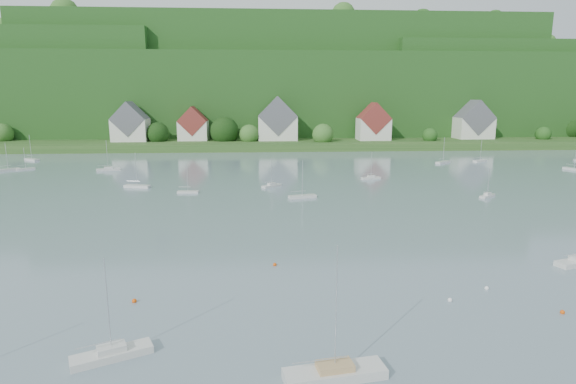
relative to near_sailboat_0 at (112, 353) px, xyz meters
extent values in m
cube|color=#264D1C|center=(15.16, 172.15, 1.05)|extent=(600.00, 60.00, 3.00)
cube|color=#194516|center=(15.16, 247.15, 19.55)|extent=(620.00, 160.00, 40.00)
cube|color=#194516|center=(25.16, 242.15, 27.55)|extent=(240.00, 130.00, 60.00)
cube|color=#194516|center=(175.16, 227.15, 21.55)|extent=(200.00, 110.00, 48.00)
sphere|color=black|center=(154.51, 170.09, 5.95)|extent=(10.46, 10.46, 10.46)
sphere|color=#244E17|center=(133.59, 157.05, 4.64)|extent=(6.45, 6.45, 6.45)
sphere|color=#356926|center=(-92.92, 163.63, 5.34)|extent=(8.61, 8.61, 8.61)
sphere|color=#356926|center=(8.36, 156.03, 5.21)|extent=(8.19, 8.19, 8.19)
sphere|color=#356926|center=(-36.80, 158.22, 4.66)|extent=(6.49, 6.49, 6.49)
sphere|color=#356926|center=(62.01, 164.23, 6.50)|extent=(12.16, 12.16, 12.16)
sphere|color=#356926|center=(38.15, 152.08, 5.39)|extent=(8.73, 8.73, 8.73)
sphere|color=black|center=(-28.72, 158.01, 5.58)|extent=(9.32, 9.32, 9.32)
sphere|color=#244E17|center=(83.00, 153.84, 4.58)|extent=(6.24, 6.24, 6.24)
sphere|color=black|center=(104.58, 166.69, 5.20)|extent=(8.16, 8.16, 8.16)
sphere|color=black|center=(-1.84, 158.51, 6.42)|extent=(11.92, 11.92, 11.92)
sphere|color=#356926|center=(-104.56, 200.69, 51.39)|extent=(10.52, 10.52, 10.52)
sphere|color=#244E17|center=(-69.11, 235.29, 51.35)|extent=(10.29, 10.29, 10.29)
sphere|color=black|center=(-53.01, 223.53, 50.80)|extent=(7.18, 7.18, 7.18)
sphere|color=#244E17|center=(54.65, 227.18, 59.79)|extent=(12.83, 12.83, 12.83)
sphere|color=#356926|center=(-24.77, 214.33, 58.98)|extent=(8.18, 8.18, 8.18)
sphere|color=#244E17|center=(16.27, 251.80, 59.78)|extent=(12.73, 12.73, 12.73)
sphere|color=#244E17|center=(98.55, 216.68, 59.56)|extent=(11.50, 11.50, 11.50)
sphere|color=#244E17|center=(75.87, 247.04, 60.11)|extent=(14.65, 14.65, 14.65)
sphere|color=#356926|center=(54.41, 203.44, 59.64)|extent=(11.95, 11.95, 11.95)
sphere|color=#244E17|center=(134.60, 210.73, 59.26)|extent=(9.76, 9.76, 9.76)
sphere|color=#356926|center=(-31.98, 246.44, 58.78)|extent=(7.07, 7.07, 7.07)
sphere|color=black|center=(11.69, 215.46, 58.99)|extent=(8.21, 8.21, 8.21)
sphere|color=#356926|center=(-7.66, 239.25, 59.69)|extent=(12.24, 12.24, 12.24)
sphere|color=#356926|center=(129.67, 215.13, 59.12)|extent=(9.00, 9.00, 9.00)
sphere|color=#356926|center=(-80.34, 208.05, 59.94)|extent=(13.65, 13.65, 13.65)
sphere|color=#244E17|center=(116.19, 230.12, 58.95)|extent=(8.03, 8.03, 8.03)
sphere|color=#356926|center=(191.80, 230.45, 47.21)|extent=(9.52, 9.52, 9.52)
sphere|color=#356926|center=(115.64, 230.51, 48.17)|extent=(14.97, 14.97, 14.97)
sphere|color=#244E17|center=(93.83, 227.97, 47.26)|extent=(9.78, 9.78, 9.78)
sphere|color=#244E17|center=(134.84, 226.86, 47.65)|extent=(12.02, 12.02, 12.02)
sphere|color=black|center=(153.06, 208.17, 47.57)|extent=(11.57, 11.57, 11.57)
sphere|color=#244E17|center=(137.59, 194.88, 47.76)|extent=(12.65, 12.65, 12.65)
sphere|color=#356926|center=(157.80, 200.52, 47.00)|extent=(8.28, 8.28, 8.28)
sphere|color=black|center=(183.06, 236.46, 46.86)|extent=(7.47, 7.47, 7.47)
sphere|color=#356926|center=(114.30, 219.37, 47.21)|extent=(9.48, 9.48, 9.48)
sphere|color=#244E17|center=(-24.82, 234.29, 41.65)|extent=(12.01, 12.01, 12.01)
sphere|color=black|center=(133.83, 224.50, 42.19)|extent=(15.08, 15.08, 15.08)
sphere|color=#356926|center=(123.56, 240.17, 42.35)|extent=(15.99, 15.99, 15.99)
sphere|color=black|center=(11.45, 244.36, 42.30)|extent=(15.72, 15.72, 15.72)
sphere|color=#244E17|center=(26.04, 240.07, 41.39)|extent=(10.54, 10.54, 10.54)
cube|color=silver|center=(-39.84, 159.15, 7.05)|extent=(14.00, 10.00, 9.00)
cube|color=#57575F|center=(-39.84, 159.15, 11.55)|extent=(14.00, 10.40, 14.00)
cube|color=silver|center=(-14.84, 161.15, 6.55)|extent=(12.00, 9.00, 8.00)
cube|color=maroon|center=(-14.84, 161.15, 10.55)|extent=(12.00, 9.36, 12.00)
cube|color=silver|center=(20.16, 160.15, 7.55)|extent=(16.00, 11.00, 10.00)
cube|color=#57575F|center=(20.16, 160.15, 12.55)|extent=(16.00, 11.44, 16.00)
cube|color=silver|center=(60.16, 158.15, 7.05)|extent=(13.00, 10.00, 9.00)
cube|color=maroon|center=(60.16, 158.15, 11.55)|extent=(13.00, 10.40, 13.00)
cube|color=silver|center=(105.16, 162.15, 7.05)|extent=(15.00, 10.00, 9.00)
cube|color=#57575F|center=(105.16, 162.15, 11.55)|extent=(15.00, 10.40, 15.00)
cube|color=silver|center=(0.00, 0.00, -0.13)|extent=(6.54, 4.34, 0.64)
cube|color=silver|center=(0.00, 0.00, 0.44)|extent=(2.56, 2.09, 0.50)
cylinder|color=silver|center=(0.00, 0.00, 4.18)|extent=(0.10, 0.10, 7.98)
cylinder|color=silver|center=(-0.86, -0.41, 1.09)|extent=(3.21, 1.57, 0.08)
cube|color=silver|center=(17.80, -3.91, -0.06)|extent=(8.11, 3.43, 0.79)
cube|color=tan|center=(17.80, -3.91, 0.58)|extent=(2.96, 1.96, 0.50)
cylinder|color=silver|center=(17.80, -3.91, 5.25)|extent=(0.10, 0.10, 9.83)
cylinder|color=silver|center=(16.63, -4.10, 1.23)|extent=(4.28, 0.77, 0.08)
cylinder|color=silver|center=(51.84, 18.12, 1.10)|extent=(3.44, 1.16, 0.08)
sphere|color=white|center=(32.05, 8.81, -0.45)|extent=(0.48, 0.48, 0.48)
sphere|color=#ED5108|center=(42.06, 5.42, -0.45)|extent=(0.45, 0.45, 0.45)
sphere|color=#ED5108|center=(14.08, 20.48, -0.45)|extent=(0.46, 0.46, 0.46)
sphere|color=white|center=(37.37, 11.55, -0.45)|extent=(0.48, 0.48, 0.48)
sphere|color=#ED5108|center=(-0.94, 10.67, -0.45)|extent=(0.50, 0.50, 0.50)
cube|color=silver|center=(21.29, 60.14, -0.16)|extent=(6.16, 3.15, 0.59)
cylinder|color=silver|center=(21.29, 60.14, 3.85)|extent=(0.10, 0.10, 7.42)
cylinder|color=silver|center=(20.43, 59.90, 1.04)|extent=(3.17, 0.93, 0.08)
cube|color=silver|center=(-31.25, 100.37, -0.13)|extent=(6.68, 3.89, 0.65)
cube|color=silver|center=(-31.25, 100.37, 0.44)|extent=(2.55, 1.95, 0.50)
cylinder|color=silver|center=(-31.25, 100.37, 4.22)|extent=(0.10, 0.10, 8.06)
cylinder|color=silver|center=(-32.16, 100.04, 1.09)|extent=(3.37, 1.28, 0.08)
cube|color=silver|center=(-55.83, 103.59, -0.22)|extent=(4.55, 3.94, 0.47)
cylinder|color=silver|center=(-55.83, 103.59, 2.98)|extent=(0.10, 0.10, 5.92)
cylinder|color=silver|center=(-56.39, 103.16, 0.92)|extent=(2.11, 1.66, 0.08)
cube|color=silver|center=(71.15, 109.24, -0.15)|extent=(5.91, 5.10, 0.61)
cylinder|color=silver|center=(71.15, 109.24, 3.99)|extent=(0.10, 0.10, 7.67)
cylinder|color=silver|center=(70.42, 108.67, 1.06)|extent=(2.72, 2.12, 0.08)
cube|color=silver|center=(60.71, 58.57, -0.22)|extent=(4.51, 3.92, 0.47)
cube|color=silver|center=(60.71, 58.57, 0.27)|extent=(1.86, 1.73, 0.50)
cylinder|color=silver|center=(60.71, 58.57, 2.95)|extent=(0.10, 0.10, 5.86)
cylinder|color=silver|center=(60.15, 58.14, 0.92)|extent=(2.09, 1.65, 0.08)
cube|color=silver|center=(-3.60, 66.87, -0.22)|extent=(4.70, 1.50, 0.46)
cylinder|color=silver|center=(-3.60, 66.87, 2.92)|extent=(0.10, 0.10, 5.81)
cylinder|color=silver|center=(-4.30, 66.90, 0.91)|extent=(2.56, 0.19, 0.08)
cube|color=silver|center=(15.13, 72.61, -0.20)|extent=(4.85, 4.39, 0.51)
cube|color=silver|center=(15.13, 72.61, 0.31)|extent=(2.02, 1.92, 0.50)
cylinder|color=silver|center=(15.13, 72.61, 3.26)|extent=(0.10, 0.10, 6.41)
cylinder|color=silver|center=(14.54, 72.12, 0.96)|extent=(2.21, 1.87, 0.08)
cube|color=silver|center=(-59.93, 101.84, -0.16)|extent=(5.44, 5.28, 0.59)
cylinder|color=silver|center=(-59.93, 101.84, 3.84)|extent=(0.10, 0.10, 7.40)
cylinder|color=silver|center=(-60.57, 101.23, 1.04)|extent=(2.42, 2.30, 0.08)
cube|color=silver|center=(-16.41, 73.89, -0.15)|extent=(6.35, 3.13, 0.61)
cylinder|color=silver|center=(-16.41, 73.89, 3.98)|extent=(0.10, 0.10, 7.64)
cylinder|color=silver|center=(-17.30, 74.11, 1.06)|extent=(3.28, 0.89, 0.08)
cube|color=silver|center=(84.47, 111.48, -0.17)|extent=(5.70, 4.32, 0.57)
cylinder|color=silver|center=(84.47, 111.48, 3.68)|extent=(0.10, 0.10, 7.12)
cylinder|color=silver|center=(83.74, 111.04, 1.02)|extent=(2.72, 1.69, 0.08)
cube|color=silver|center=(103.36, 92.52, -0.15)|extent=(3.67, 6.23, 0.60)
cylinder|color=silver|center=(103.36, 92.52, 3.91)|extent=(0.10, 0.10, 7.52)
cylinder|color=silver|center=(103.05, 93.36, 1.05)|extent=(1.23, 3.13, 0.08)
cube|color=silver|center=(41.13, 81.68, -0.19)|extent=(5.39, 2.76, 0.52)
cube|color=silver|center=(41.13, 81.68, 0.32)|extent=(2.02, 1.46, 0.50)
cylinder|color=silver|center=(41.13, 81.68, 3.31)|extent=(0.10, 0.10, 6.48)
cylinder|color=silver|center=(40.38, 81.48, 0.97)|extent=(2.77, 0.83, 0.08)
cube|color=silver|center=(-63.42, 123.71, -0.14)|extent=(6.15, 5.16, 0.63)
cylinder|color=silver|center=(-63.42, 123.71, 4.13)|extent=(0.10, 0.10, 7.90)
cylinder|color=silver|center=(-64.18, 124.27, 1.08)|extent=(2.85, 2.12, 0.08)
camera|label=1|loc=(12.25, -35.54, 20.66)|focal=29.08mm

